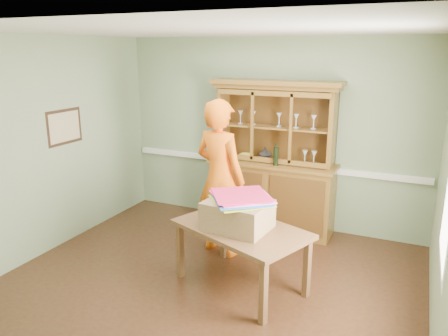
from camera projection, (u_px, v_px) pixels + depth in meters
The scene contains 12 objects.
floor at pixel (210, 281), 4.90m from camera, with size 4.50×4.50×0.00m, color #482817.
ceiling at pixel (207, 30), 4.19m from camera, with size 4.50×4.50×0.00m, color white.
wall_back at pixel (270, 133), 6.30m from camera, with size 4.50×4.50×0.00m, color gray.
wall_left at pixel (47, 146), 5.45m from camera, with size 4.00×4.00×0.00m, color gray.
wall_front at pixel (70, 239), 2.79m from camera, with size 4.50×4.50×0.00m, color gray.
chair_rail at pixel (269, 164), 6.40m from camera, with size 4.41×0.05×0.08m, color white.
framed_map at pixel (65, 127), 5.65m from camera, with size 0.03×0.60×0.46m.
china_hutch at pixel (273, 179), 6.20m from camera, with size 1.80×0.60×2.12m.
dining_table at pixel (241, 234), 4.66m from camera, with size 1.60×1.29×0.70m.
cardboard_box at pixel (238, 215), 4.56m from camera, with size 0.64×0.52×0.30m, color #9B7F50.
kite_stack at pixel (242, 198), 4.55m from camera, with size 0.78×0.78×0.05m.
person at pixel (220, 178), 5.41m from camera, with size 0.72×0.47×1.96m, color orange.
Camera 1 is at (1.97, -3.93, 2.52)m, focal length 35.00 mm.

